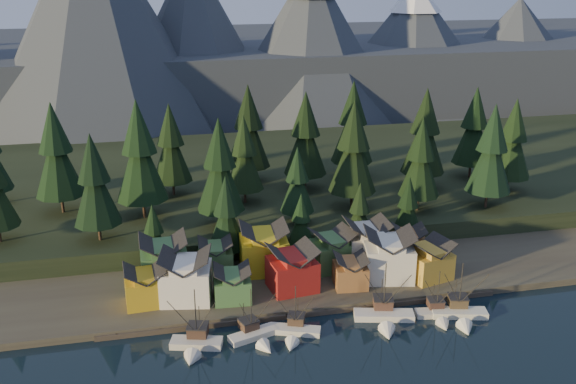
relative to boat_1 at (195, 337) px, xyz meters
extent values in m
plane|color=black|center=(22.17, -8.18, -2.50)|extent=(500.00, 500.00, 0.00)
cube|color=#393229|center=(22.17, 31.82, -1.75)|extent=(400.00, 50.00, 1.50)
cube|color=black|center=(22.17, 81.82, 0.50)|extent=(420.00, 100.00, 6.00)
cube|color=#4C4436|center=(22.17, 8.32, -2.00)|extent=(80.00, 4.00, 1.00)
cube|color=#404753|center=(22.17, 231.82, 12.50)|extent=(560.00, 160.00, 30.00)
cone|color=#404753|center=(-22.83, 171.82, 42.50)|extent=(100.00, 100.00, 90.00)
cone|color=#404753|center=(17.17, 189.82, 33.50)|extent=(80.00, 80.00, 72.00)
cone|color=#404753|center=(67.17, 177.82, 31.50)|extent=(84.00, 84.00, 68.00)
cone|color=#404753|center=(122.17, 193.82, 26.50)|extent=(92.00, 92.00, 58.00)
cone|color=#404753|center=(182.17, 201.82, 22.50)|extent=(88.00, 88.00, 50.00)
cube|color=beige|center=(0.28, 1.01, -2.11)|extent=(9.81, 5.68, 1.76)
cone|color=beige|center=(-1.09, -3.88, -2.11)|extent=(4.04, 3.94, 3.31)
cube|color=black|center=(0.28, 1.01, -2.77)|extent=(10.04, 5.79, 0.39)
cube|color=#422D23|center=(0.74, 2.64, -0.40)|extent=(4.29, 4.14, 1.99)
cube|color=#2B2929|center=(0.74, 2.64, 0.70)|extent=(4.56, 4.41, 0.22)
cylinder|color=black|center=(0.43, 1.55, 3.68)|extent=(0.20, 0.20, 9.93)
cylinder|color=black|center=(1.26, 4.49, 1.14)|extent=(0.15, 0.15, 4.85)
cube|color=silver|center=(10.73, 1.60, -2.16)|extent=(9.70, 5.70, 1.55)
cone|color=silver|center=(12.34, -3.22, -2.16)|extent=(3.77, 3.92, 2.92)
cube|color=black|center=(10.73, 1.60, -2.74)|extent=(9.93, 5.82, 0.34)
cube|color=#443024|center=(10.19, 3.20, -0.65)|extent=(3.87, 3.75, 1.75)
cube|color=#2B2929|center=(10.19, 3.20, 0.32)|extent=(4.12, 4.00, 0.19)
cylinder|color=black|center=(10.55, 2.13, 2.95)|extent=(0.17, 0.17, 8.75)
cylinder|color=black|center=(9.58, 5.02, 0.71)|extent=(0.14, 0.14, 4.28)
cube|color=silver|center=(18.64, 1.47, -2.17)|extent=(9.89, 6.05, 1.50)
cone|color=silver|center=(16.77, -3.40, -2.17)|extent=(3.79, 4.04, 2.81)
cube|color=black|center=(18.64, 1.47, -2.73)|extent=(10.12, 6.17, 0.33)
cube|color=#453225|center=(19.27, 3.09, -0.71)|extent=(3.81, 3.70, 1.69)
cube|color=#2B2929|center=(19.27, 3.09, 0.22)|extent=(4.05, 3.95, 0.19)
cylinder|color=black|center=(18.85, 2.01, 2.76)|extent=(0.17, 0.17, 8.44)
cylinder|color=black|center=(19.98, 4.93, 0.60)|extent=(0.13, 0.13, 4.13)
cube|color=silver|center=(36.73, 2.77, -2.10)|extent=(12.03, 6.07, 1.81)
cone|color=silver|center=(35.21, -3.39, -2.10)|extent=(4.25, 4.64, 3.40)
cube|color=black|center=(36.73, 2.77, -2.78)|extent=(12.31, 6.19, 0.40)
cube|color=#51362B|center=(37.23, 4.82, -0.34)|extent=(4.34, 4.17, 2.04)
cube|color=#2B2929|center=(37.23, 4.82, 0.79)|extent=(4.61, 4.45, 0.23)
cylinder|color=black|center=(36.90, 3.45, 3.86)|extent=(0.20, 0.20, 10.21)
cylinder|color=black|center=(37.81, 7.14, 1.25)|extent=(0.16, 0.16, 4.99)
cube|color=beige|center=(47.35, 1.47, -2.17)|extent=(8.88, 4.05, 1.48)
cone|color=beige|center=(46.63, -3.17, -2.17)|extent=(3.20, 3.31, 2.78)
cube|color=black|center=(47.35, 1.47, -2.73)|extent=(9.09, 4.13, 0.32)
cube|color=#442D24|center=(47.59, 3.01, -0.73)|extent=(3.36, 3.20, 1.67)
cube|color=#2B2929|center=(47.59, 3.01, 0.19)|extent=(3.57, 3.41, 0.19)
cylinder|color=black|center=(47.43, 1.98, 2.70)|extent=(0.17, 0.17, 8.35)
cylinder|color=black|center=(47.86, 4.77, 0.57)|extent=(0.13, 0.13, 4.08)
cube|color=white|center=(51.47, 0.39, -2.11)|extent=(11.14, 5.76, 1.76)
cone|color=white|center=(50.06, -5.28, -2.11)|extent=(4.07, 4.33, 3.29)
cube|color=black|center=(51.47, 0.39, -2.77)|extent=(11.40, 5.88, 0.38)
cube|color=brown|center=(51.94, 2.29, -0.41)|extent=(4.20, 4.04, 1.98)
cube|color=#2B2929|center=(51.94, 2.29, 0.69)|extent=(4.47, 4.31, 0.22)
cylinder|color=black|center=(51.63, 1.03, 3.65)|extent=(0.20, 0.20, 9.88)
cylinder|color=black|center=(52.47, 4.43, 1.13)|extent=(0.15, 0.15, 4.83)
cube|color=gold|center=(-8.11, 16.23, 1.74)|extent=(8.40, 7.47, 5.48)
cube|color=gold|center=(-8.11, 16.23, 5.03)|extent=(4.81, 7.10, 1.12)
cube|color=silver|center=(-0.20, 16.17, 2.52)|extent=(11.16, 10.29, 7.04)
cube|color=silver|center=(-0.20, 16.17, 6.71)|extent=(6.82, 9.32, 1.37)
cube|color=#41703D|center=(8.71, 14.01, 1.41)|extent=(7.68, 7.23, 4.80)
cube|color=#41703D|center=(8.71, 14.01, 4.30)|extent=(4.43, 6.86, 1.01)
cube|color=maroon|center=(21.43, 15.84, 2.27)|extent=(10.24, 9.31, 6.52)
cube|color=maroon|center=(21.43, 15.84, 6.16)|extent=(6.10, 8.60, 1.30)
cube|color=#8F5D32|center=(33.57, 14.52, 1.36)|extent=(7.27, 7.27, 4.71)
cube|color=#8F5D32|center=(33.57, 14.52, 4.17)|extent=(4.31, 6.82, 0.93)
cube|color=silver|center=(42.53, 16.18, 2.76)|extent=(11.72, 10.47, 7.51)
cube|color=silver|center=(42.53, 16.18, 7.21)|extent=(7.19, 9.37, 1.43)
cube|color=gold|center=(50.94, 14.36, 1.93)|extent=(10.11, 9.35, 5.85)
cube|color=gold|center=(50.94, 14.36, 5.44)|extent=(6.37, 8.24, 1.20)
cube|color=#43723D|center=(-4.18, 24.23, 2.71)|extent=(9.74, 8.71, 7.41)
cube|color=#43723D|center=(-4.18, 24.23, 7.07)|extent=(5.45, 8.43, 1.34)
cube|color=#436E3B|center=(6.78, 25.90, 1.91)|extent=(7.46, 7.04, 5.80)
cube|color=#436E3B|center=(6.78, 25.90, 5.30)|extent=(4.25, 6.75, 1.00)
cube|color=gold|center=(17.27, 25.39, 2.79)|extent=(10.58, 9.16, 7.57)
cube|color=gold|center=(17.27, 25.39, 7.26)|extent=(6.04, 8.72, 1.42)
cube|color=#416C3A|center=(32.09, 23.39, 2.10)|extent=(9.81, 8.53, 6.19)
cube|color=#416C3A|center=(32.09, 23.39, 5.80)|extent=(5.89, 7.76, 1.23)
cube|color=beige|center=(40.41, 24.28, 2.61)|extent=(9.48, 8.48, 7.22)
cube|color=beige|center=(40.41, 24.28, 6.86)|extent=(5.31, 8.21, 1.30)
cube|color=brown|center=(50.25, 23.70, 1.87)|extent=(8.14, 7.79, 5.73)
cube|color=brown|center=(50.25, 23.70, 5.22)|extent=(4.99, 7.08, 0.99)
cylinder|color=#332319|center=(-27.83, 59.82, 5.99)|extent=(0.70, 0.70, 4.97)
cone|color=black|center=(-27.83, 59.82, 16.75)|extent=(12.14, 12.14, 17.11)
cone|color=black|center=(-27.83, 59.82, 25.58)|extent=(8.28, 8.28, 12.42)
cylinder|color=#332319|center=(-17.83, 39.82, 5.70)|extent=(0.70, 0.70, 4.39)
cone|color=black|center=(-17.83, 39.82, 15.22)|extent=(10.74, 10.74, 15.13)
cone|color=black|center=(-17.83, 39.82, 23.02)|extent=(7.32, 7.32, 10.98)
cylinder|color=#332319|center=(-7.83, 51.82, 6.11)|extent=(0.70, 0.70, 5.20)
cone|color=black|center=(-7.83, 51.82, 17.38)|extent=(12.72, 12.72, 17.92)
cone|color=black|center=(-7.83, 51.82, 26.63)|extent=(8.67, 8.67, 13.01)
cylinder|color=#332319|center=(0.17, 66.82, 5.72)|extent=(0.70, 0.70, 4.44)
cone|color=black|center=(0.17, 66.82, 15.34)|extent=(10.85, 10.85, 15.28)
cone|color=black|center=(0.17, 66.82, 23.23)|extent=(7.40, 7.40, 11.09)
cylinder|color=#332319|center=(10.17, 41.82, 5.84)|extent=(0.70, 0.70, 4.67)
cone|color=black|center=(10.17, 41.82, 15.95)|extent=(11.40, 11.40, 16.07)
cone|color=black|center=(10.17, 41.82, 24.24)|extent=(7.78, 7.78, 11.66)
cylinder|color=#332319|center=(18.17, 56.82, 5.56)|extent=(0.70, 0.70, 4.12)
cone|color=black|center=(18.17, 56.82, 14.49)|extent=(10.07, 10.07, 14.19)
cone|color=black|center=(18.17, 56.82, 21.82)|extent=(6.87, 6.87, 10.30)
cylinder|color=#332319|center=(28.17, 39.82, 5.19)|extent=(0.70, 0.70, 3.37)
cone|color=black|center=(28.17, 39.82, 12.49)|extent=(8.24, 8.24, 11.61)
cone|color=black|center=(28.17, 39.82, 18.49)|extent=(5.62, 5.62, 8.43)
cylinder|color=#332319|center=(36.17, 63.82, 5.92)|extent=(0.70, 0.70, 4.83)
cone|color=black|center=(36.17, 63.82, 16.38)|extent=(11.80, 11.80, 16.63)
cone|color=black|center=(36.17, 63.82, 24.97)|extent=(8.05, 8.05, 12.07)
cylinder|color=#332319|center=(44.17, 46.82, 5.98)|extent=(0.70, 0.70, 4.95)
cone|color=black|center=(44.17, 46.82, 16.70)|extent=(12.10, 12.10, 17.04)
cone|color=black|center=(44.17, 46.82, 25.50)|extent=(8.25, 8.25, 12.37)
cylinder|color=#332319|center=(52.17, 71.82, 6.00)|extent=(0.70, 0.70, 4.98)
cone|color=black|center=(52.17, 71.82, 16.79)|extent=(12.18, 12.18, 17.16)
cone|color=black|center=(52.17, 71.82, 25.65)|extent=(8.30, 8.30, 12.46)
cylinder|color=#332319|center=(60.17, 41.82, 5.62)|extent=(0.70, 0.70, 4.23)
cone|color=black|center=(60.17, 41.82, 14.79)|extent=(10.34, 10.34, 14.57)
cone|color=black|center=(60.17, 41.82, 22.31)|extent=(7.05, 7.05, 10.58)
cylinder|color=#332319|center=(68.17, 57.82, 5.99)|extent=(0.70, 0.70, 4.96)
cone|color=black|center=(68.17, 57.82, 16.74)|extent=(12.13, 12.13, 17.09)
cone|color=black|center=(68.17, 57.82, 25.56)|extent=(8.27, 8.27, 12.41)
cylinder|color=#332319|center=(78.17, 39.82, 5.88)|extent=(0.70, 0.70, 4.76)
cone|color=black|center=(78.17, 39.82, 16.20)|extent=(11.63, 11.63, 16.39)
cone|color=black|center=(78.17, 39.82, 24.66)|extent=(7.93, 7.93, 11.90)
cylinder|color=#332319|center=(86.17, 63.82, 5.85)|extent=(0.70, 0.70, 4.70)
cone|color=black|center=(86.17, 63.82, 16.03)|extent=(11.49, 11.49, 16.18)
cone|color=black|center=(86.17, 63.82, 24.39)|extent=(7.83, 7.83, 11.75)
cylinder|color=#332319|center=(22.17, 73.82, 5.97)|extent=(0.70, 0.70, 4.94)
cone|color=black|center=(22.17, 73.82, 16.68)|extent=(12.08, 12.08, 17.02)
cone|color=black|center=(22.17, 73.82, 25.47)|extent=(8.24, 8.24, 12.35)
cylinder|color=#332319|center=(90.17, 49.82, 5.79)|extent=(0.70, 0.70, 4.57)
cone|color=black|center=(90.17, 49.82, 15.69)|extent=(11.17, 11.17, 15.74)
cone|color=black|center=(90.17, 49.82, 23.81)|extent=(7.61, 7.61, 11.42)
cylinder|color=#332319|center=(-5.83, 31.82, 0.34)|extent=(0.70, 0.70, 2.67)
cone|color=black|center=(-5.83, 31.82, 6.11)|extent=(6.52, 6.52, 9.18)
cone|color=black|center=(-5.83, 31.82, 10.85)|extent=(4.44, 4.44, 6.66)
cylinder|color=#332319|center=(10.17, 31.82, 0.80)|extent=(0.70, 0.70, 3.59)
cone|color=black|center=(10.17, 31.82, 8.58)|extent=(8.78, 8.78, 12.37)
cone|color=black|center=(10.17, 31.82, 14.97)|extent=(5.99, 5.99, 8.98)
cylinder|color=#332319|center=(27.17, 31.82, 0.32)|extent=(0.70, 0.70, 2.64)
cone|color=black|center=(27.17, 31.82, 6.05)|extent=(6.46, 6.46, 9.10)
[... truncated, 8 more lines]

